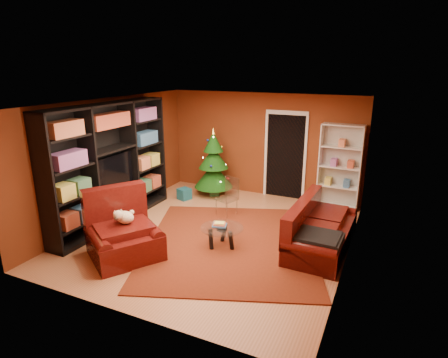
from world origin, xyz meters
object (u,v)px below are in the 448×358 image
at_px(rug, 230,243).
at_px(gift_box_green, 215,191).
at_px(christmas_tree, 214,163).
at_px(sofa, 322,225).
at_px(white_bookshelf, 340,167).
at_px(coffee_table, 222,237).
at_px(armchair, 124,231).
at_px(dog, 125,217).
at_px(gift_box_teal, 184,194).
at_px(acrylic_chair, 227,199).
at_px(gift_box_red, 221,186).
at_px(media_unit, 110,165).

height_order(rug, gift_box_green, gift_box_green).
relative_size(christmas_tree, sofa, 0.85).
distance_m(white_bookshelf, coffee_table, 3.50).
height_order(armchair, dog, armchair).
bearing_deg(white_bookshelf, christmas_tree, -170.05).
bearing_deg(sofa, dog, 120.94).
xyz_separation_m(gift_box_teal, acrylic_chair, (1.40, -0.52, 0.25)).
relative_size(gift_box_teal, coffee_table, 0.36).
bearing_deg(sofa, acrylic_chair, 75.00).
xyz_separation_m(christmas_tree, gift_box_red, (0.01, 0.44, -0.76)).
bearing_deg(gift_box_red, gift_box_teal, -116.01).
height_order(armchair, acrylic_chair, armchair).
bearing_deg(christmas_tree, acrylic_chair, -52.34).
relative_size(dog, sofa, 0.19).
bearing_deg(dog, media_unit, 81.93).
bearing_deg(media_unit, gift_box_red, 68.00).
xyz_separation_m(gift_box_green, acrylic_chair, (0.85, -1.12, 0.27)).
bearing_deg(coffee_table, white_bookshelf, 61.91).
relative_size(white_bookshelf, acrylic_chair, 2.60).
xyz_separation_m(gift_box_green, gift_box_red, (-0.03, 0.47, -0.02)).
bearing_deg(rug, acrylic_chair, 117.16).
bearing_deg(gift_box_green, sofa, -30.31).
xyz_separation_m(white_bookshelf, coffee_table, (-1.61, -3.01, -0.78)).
xyz_separation_m(rug, white_bookshelf, (1.52, 2.82, 0.98)).
height_order(dog, coffee_table, dog).
bearing_deg(armchair, christmas_tree, 34.55).
bearing_deg(media_unit, coffee_table, -2.53).
bearing_deg(rug, coffee_table, -112.97).
relative_size(gift_box_green, armchair, 0.20).
bearing_deg(christmas_tree, gift_box_red, 88.33).
bearing_deg(coffee_table, armchair, -143.80).
distance_m(gift_box_green, acrylic_chair, 1.43).
height_order(media_unit, acrylic_chair, media_unit).
relative_size(armchair, acrylic_chair, 1.58).
distance_m(gift_box_red, white_bookshelf, 3.17).
height_order(media_unit, gift_box_green, media_unit).
height_order(gift_box_teal, gift_box_red, gift_box_teal).
height_order(sofa, coffee_table, sofa).
xyz_separation_m(gift_box_teal, gift_box_red, (0.53, 1.08, -0.04)).
bearing_deg(media_unit, armchair, -43.15).
bearing_deg(sofa, white_bookshelf, 3.78).
height_order(media_unit, sofa, media_unit).
distance_m(media_unit, gift_box_red, 3.34).
relative_size(gift_box_green, white_bookshelf, 0.12).
height_order(media_unit, white_bookshelf, media_unit).
bearing_deg(dog, christmas_tree, 34.35).
bearing_deg(armchair, dog, 45.00).
relative_size(rug, dog, 9.02).
xyz_separation_m(media_unit, gift_box_teal, (0.66, 1.83, -1.12)).
xyz_separation_m(christmas_tree, dog, (0.03, -3.54, -0.14)).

